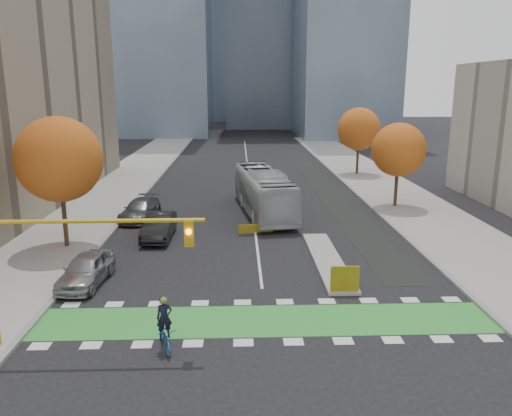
{
  "coord_description": "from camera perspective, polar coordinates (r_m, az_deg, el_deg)",
  "views": [
    {
      "loc": [
        -1.13,
        -18.4,
        9.92
      ],
      "look_at": [
        -0.14,
        9.92,
        3.0
      ],
      "focal_mm": 35.0,
      "sensor_mm": 36.0,
      "label": 1
    }
  ],
  "objects": [
    {
      "name": "ground",
      "position": [
        20.93,
        1.37,
        -14.57
      ],
      "size": [
        300.0,
        300.0,
        0.0
      ],
      "primitive_type": "plane",
      "color": "black",
      "rests_on": "ground"
    },
    {
      "name": "sidewalk_west",
      "position": [
        41.52,
        -19.28,
        -0.78
      ],
      "size": [
        7.0,
        120.0,
        0.15
      ],
      "primitive_type": "cube",
      "color": "gray",
      "rests_on": "ground"
    },
    {
      "name": "curb_east",
      "position": [
        41.17,
        13.74,
        -0.51
      ],
      "size": [
        0.3,
        120.0,
        0.16
      ],
      "primitive_type": "cube",
      "color": "gray",
      "rests_on": "ground"
    },
    {
      "name": "cyclist",
      "position": [
        20.1,
        -10.36,
        -13.74
      ],
      "size": [
        1.22,
        1.99,
        2.17
      ],
      "rotation": [
        0.0,
        0.0,
        0.32
      ],
      "color": "navy",
      "rests_on": "ground"
    },
    {
      "name": "tree_west",
      "position": [
        32.57,
        -21.58,
        5.17
      ],
      "size": [
        5.2,
        5.2,
        8.22
      ],
      "color": "#332114",
      "rests_on": "ground"
    },
    {
      "name": "curb_west",
      "position": [
        40.62,
        -14.56,
        -0.75
      ],
      "size": [
        0.3,
        120.0,
        0.16
      ],
      "primitive_type": "cube",
      "color": "gray",
      "rests_on": "ground"
    },
    {
      "name": "hazard_board",
      "position": [
        24.9,
        10.12,
        -7.98
      ],
      "size": [
        1.4,
        0.12,
        1.3
      ],
      "primitive_type": "cube",
      "color": "yellow",
      "rests_on": "median_island"
    },
    {
      "name": "traffic_signal_west",
      "position": [
        20.02,
        -21.83,
        -4.39
      ],
      "size": [
        8.53,
        0.56,
        5.2
      ],
      "color": "#BF9914",
      "rests_on": "ground"
    },
    {
      "name": "median_island",
      "position": [
        29.56,
        8.14,
        -5.86
      ],
      "size": [
        1.6,
        10.0,
        0.16
      ],
      "primitive_type": "cube",
      "color": "gray",
      "rests_on": "ground"
    },
    {
      "name": "sidewalk_east",
      "position": [
        42.25,
        18.31,
        -0.46
      ],
      "size": [
        7.0,
        120.0,
        0.15
      ],
      "primitive_type": "cube",
      "color": "gray",
      "rests_on": "ground"
    },
    {
      "name": "parked_car_c",
      "position": [
        39.11,
        -13.1,
        -0.18
      ],
      "size": [
        2.84,
        5.51,
        1.53
      ],
      "primitive_type": "imported",
      "rotation": [
        0.0,
        0.0,
        -0.14
      ],
      "color": "#4D4D52",
      "rests_on": "ground"
    },
    {
      "name": "tree_east_near",
      "position": [
        42.78,
        15.98,
        6.41
      ],
      "size": [
        4.4,
        4.4,
        7.08
      ],
      "color": "#332114",
      "rests_on": "ground"
    },
    {
      "name": "bike_lane_paint",
      "position": [
        50.15,
        7.94,
        2.19
      ],
      "size": [
        2.5,
        50.0,
        0.01
      ],
      "primitive_type": "cube",
      "color": "black",
      "rests_on": "ground"
    },
    {
      "name": "parked_car_a",
      "position": [
        27.17,
        -18.86,
        -6.67
      ],
      "size": [
        2.27,
        4.81,
        1.59
      ],
      "primitive_type": "imported",
      "rotation": [
        0.0,
        0.0,
        -0.09
      ],
      "color": "#98999D",
      "rests_on": "ground"
    },
    {
      "name": "tree_east_far",
      "position": [
        58.21,
        11.68,
        8.83
      ],
      "size": [
        4.8,
        4.8,
        7.65
      ],
      "color": "#332114",
      "rests_on": "ground"
    },
    {
      "name": "centre_line",
      "position": [
        59.24,
        -0.89,
        4.09
      ],
      "size": [
        0.15,
        70.0,
        0.01
      ],
      "primitive_type": "cube",
      "color": "silver",
      "rests_on": "ground"
    },
    {
      "name": "parked_car_b",
      "position": [
        33.95,
        -11.04,
        -2.06
      ],
      "size": [
        1.83,
        5.09,
        1.67
      ],
      "primitive_type": "imported",
      "rotation": [
        0.0,
        0.0,
        -0.01
      ],
      "color": "black",
      "rests_on": "ground"
    },
    {
      "name": "bike_crossing",
      "position": [
        22.26,
        1.14,
        -12.73
      ],
      "size": [
        20.0,
        3.0,
        0.01
      ],
      "primitive_type": "cube",
      "color": "green",
      "rests_on": "ground"
    },
    {
      "name": "bus",
      "position": [
        39.78,
        0.88,
        1.87
      ],
      "size": [
        4.65,
        12.87,
        3.51
      ],
      "primitive_type": "imported",
      "rotation": [
        0.0,
        0.0,
        0.14
      ],
      "color": "#A8AEB0",
      "rests_on": "ground"
    }
  ]
}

